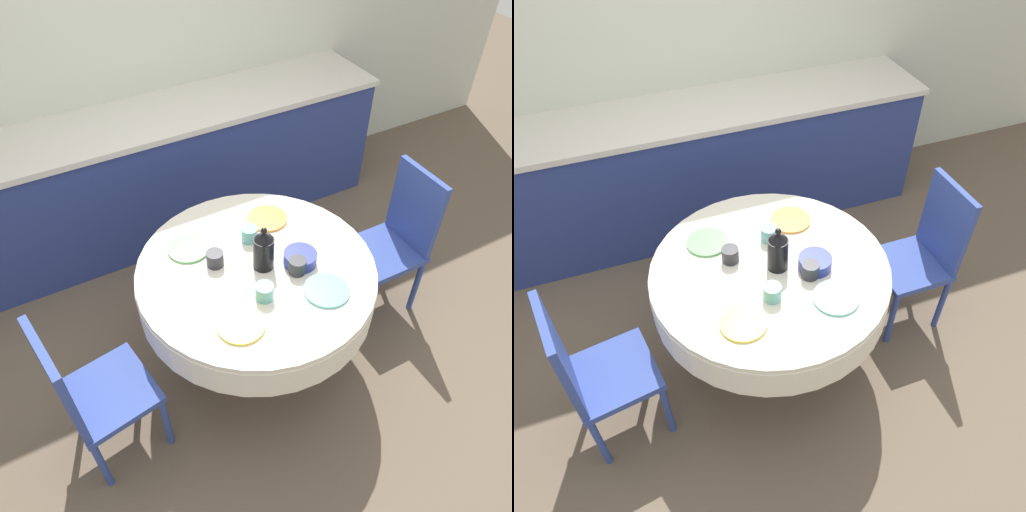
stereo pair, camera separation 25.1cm
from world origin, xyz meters
The scene contains 16 objects.
ground_plane centered at (0.00, 0.00, 0.00)m, with size 12.00×12.00×0.00m, color brown.
wall_back centered at (0.00, 1.72, 1.30)m, with size 7.00×0.05×2.60m.
kitchen_counter centered at (0.00, 1.39, 0.48)m, with size 3.24×0.64×0.95m.
dining_table centered at (0.00, 0.00, 0.62)m, with size 1.25×1.25×0.75m.
chair_left centered at (0.97, -0.01, 0.54)m, with size 0.40×0.40×0.98m.
chair_right centered at (-0.96, -0.16, 0.54)m, with size 0.46×0.46×0.98m.
plate_near_left centered at (-0.24, -0.30, 0.75)m, with size 0.23×0.23×0.01m, color yellow.
cup_near_left centered at (-0.06, -0.20, 0.79)m, with size 0.09×0.09×0.08m, color #5BA39E.
plate_near_right centered at (0.22, -0.31, 0.75)m, with size 0.23×0.23×0.01m, color #60BCB7.
cup_near_right centered at (0.17, -0.13, 0.79)m, with size 0.09×0.09×0.08m, color #28282D.
plate_far_left centered at (-0.25, 0.29, 0.75)m, with size 0.23×0.23×0.01m, color #5BA85B.
cup_far_left centered at (-0.18, 0.12, 0.79)m, with size 0.09×0.09×0.08m, color #28282D.
plate_far_right centered at (0.24, 0.30, 0.75)m, with size 0.23×0.23×0.01m, color orange.
cup_far_right centered at (0.07, 0.20, 0.79)m, with size 0.09×0.09×0.08m, color #5BA39E.
coffee_carafe centered at (0.04, -0.01, 0.86)m, with size 0.11×0.11×0.26m.
fruit_bowl centered at (0.22, -0.08, 0.78)m, with size 0.17×0.17×0.07m, color navy.
Camera 1 is at (-0.86, -1.57, 2.59)m, focal length 35.00 mm.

